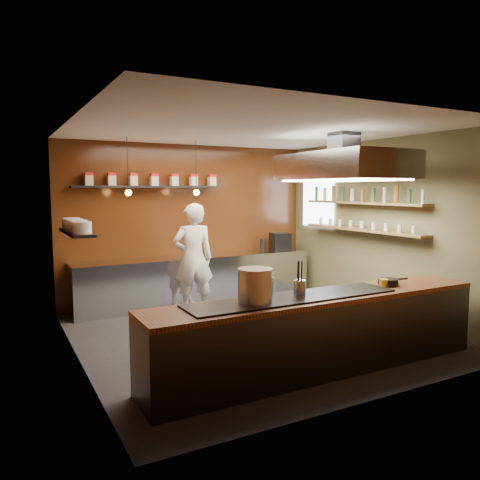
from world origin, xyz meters
TOP-DOWN VIEW (x-y plane):
  - floor at (0.00, 0.00)m, footprint 5.00×5.00m
  - back_wall at (0.00, 2.50)m, footprint 5.00×0.00m
  - left_wall at (-2.50, 0.00)m, footprint 0.00×5.00m
  - right_wall at (2.50, 0.00)m, footprint 0.00×5.00m
  - ceiling at (0.00, 0.00)m, footprint 5.00×5.00m
  - window_pane at (2.45, 1.70)m, footprint 0.00×1.00m
  - prep_counter at (0.00, 2.17)m, footprint 4.60×0.65m
  - pass_counter at (-0.00, -1.60)m, footprint 4.40×0.72m
  - tin_shelf at (-0.90, 2.36)m, footprint 2.60×0.26m
  - plate_shelf at (-2.34, 1.00)m, footprint 0.30×1.40m
  - bottle_shelf_upper at (2.34, 0.30)m, footprint 0.26×2.80m
  - bottle_shelf_lower at (2.34, 0.30)m, footprint 0.26×2.80m
  - extractor_hood at (1.30, -0.40)m, footprint 1.20×2.00m
  - pendant_left at (-1.40, 1.70)m, footprint 0.10×0.10m
  - pendant_right at (-0.20, 1.70)m, footprint 0.10×0.10m
  - storage_tins at (-0.75, 2.36)m, footprint 2.43×0.13m
  - plate_stacks at (-2.34, 1.00)m, footprint 0.26×1.16m
  - bottles at (2.34, 0.30)m, footprint 0.06×2.66m
  - wine_glasses at (2.34, 0.30)m, footprint 0.07×2.37m
  - stockpot_large at (-0.92, -1.62)m, footprint 0.45×0.45m
  - stockpot_small at (-0.80, -1.53)m, footprint 0.40×0.40m
  - utensil_crock at (-0.30, -1.58)m, footprint 0.19×0.19m
  - frying_pan at (1.10, -1.57)m, footprint 0.44×0.27m
  - butter_jar at (0.99, -1.60)m, footprint 0.15×0.15m
  - espresso_machine at (1.84, 2.14)m, footprint 0.42×0.40m
  - chef at (-0.33, 1.56)m, footprint 0.77×0.58m

SIDE VIEW (x-z plane):
  - floor at x=0.00m, z-range 0.00..0.00m
  - prep_counter at x=0.00m, z-range 0.00..0.90m
  - pass_counter at x=0.00m, z-range 0.00..0.94m
  - chef at x=-0.33m, z-range 0.00..1.92m
  - butter_jar at x=0.99m, z-range 0.92..1.02m
  - frying_pan at x=1.10m, z-range 0.94..1.01m
  - utensil_crock at x=-0.30m, z-range 0.94..1.12m
  - espresso_machine at x=1.84m, z-range 0.90..1.26m
  - stockpot_small at x=-0.80m, z-range 0.94..1.23m
  - stockpot_large at x=-0.92m, z-range 0.94..1.31m
  - bottle_shelf_lower at x=2.34m, z-range 1.43..1.47m
  - back_wall at x=0.00m, z-range -1.00..4.00m
  - left_wall at x=-2.50m, z-range -1.00..4.00m
  - right_wall at x=2.50m, z-range -1.00..4.00m
  - wine_glasses at x=2.34m, z-range 1.47..1.60m
  - plate_shelf at x=-2.34m, z-range 1.53..1.57m
  - plate_stacks at x=-2.34m, z-range 1.57..1.73m
  - window_pane at x=2.45m, z-range 1.40..2.40m
  - bottle_shelf_upper at x=2.34m, z-range 1.90..1.94m
  - bottles at x=2.34m, z-range 1.94..2.18m
  - pendant_left at x=-1.40m, z-range 1.68..2.63m
  - pendant_right at x=-0.20m, z-range 1.68..2.63m
  - tin_shelf at x=-0.90m, z-range 2.18..2.22m
  - storage_tins at x=-0.75m, z-range 2.22..2.44m
  - extractor_hood at x=1.30m, z-range 2.15..2.87m
  - ceiling at x=0.00m, z-range 3.00..3.00m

